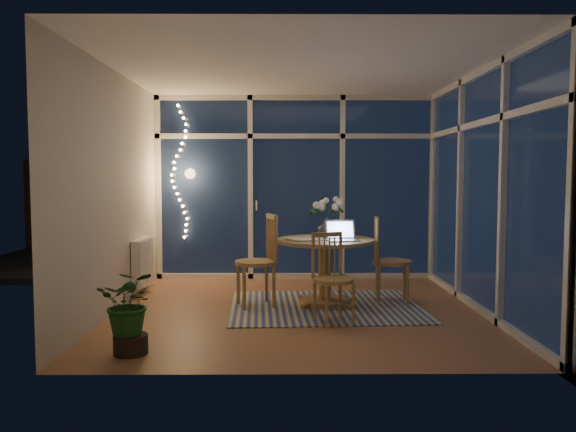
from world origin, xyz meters
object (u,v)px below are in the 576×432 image
object	(u,v)px
dining_table	(325,272)
chair_front	(334,278)
chair_left	(256,260)
potted_plant	(130,308)
laptop	(343,230)
chair_right	(392,260)
flower_vase	(327,227)

from	to	relation	value
dining_table	chair_front	distance (m)	0.79
chair_left	potted_plant	xyz separation A→B (m)	(-0.94, -1.67, -0.15)
chair_front	laptop	distance (m)	0.75
chair_right	laptop	distance (m)	0.76
chair_right	chair_front	xyz separation A→B (m)	(-0.75, -0.87, -0.05)
dining_table	chair_left	xyz separation A→B (m)	(-0.78, -0.08, 0.15)
chair_left	chair_front	xyz separation A→B (m)	(0.81, -0.70, -0.07)
dining_table	potted_plant	xyz separation A→B (m)	(-1.72, -1.75, 0.00)
chair_left	flower_vase	bearing A→B (deg)	101.48
chair_front	potted_plant	distance (m)	2.01
chair_front	potted_plant	world-z (taller)	chair_front
potted_plant	flower_vase	bearing A→B (deg)	49.94
laptop	flower_vase	xyz separation A→B (m)	(-0.14, 0.53, -0.02)
chair_left	laptop	bearing A→B (deg)	67.87
dining_table	laptop	world-z (taller)	laptop
dining_table	chair_left	distance (m)	0.80
chair_left	flower_vase	world-z (taller)	chair_left
chair_front	potted_plant	bearing A→B (deg)	-171.60
chair_left	dining_table	bearing A→B (deg)	79.71
chair_right	laptop	xyz separation A→B (m)	(-0.60, -0.27, 0.37)
laptop	dining_table	bearing A→B (deg)	125.94
laptop	potted_plant	size ratio (longest dim) A/B	0.44
chair_right	flower_vase	world-z (taller)	chair_right
flower_vase	potted_plant	xyz separation A→B (m)	(-1.77, -2.11, -0.48)
chair_left	flower_vase	distance (m)	0.99
laptop	chair_left	bearing A→B (deg)	164.76
dining_table	chair_front	xyz separation A→B (m)	(0.03, -0.78, 0.08)
dining_table	flower_vase	distance (m)	0.60
chair_right	potted_plant	bearing A→B (deg)	132.54
chair_left	chair_right	size ratio (longest dim) A/B	1.05
flower_vase	chair_right	bearing A→B (deg)	-19.57
chair_left	chair_right	xyz separation A→B (m)	(1.56, 0.17, -0.02)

